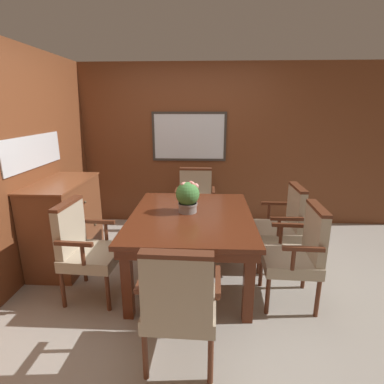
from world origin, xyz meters
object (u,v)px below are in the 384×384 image
object	(u,v)px
dining_table	(191,223)
chair_left_near	(85,246)
potted_plant	(188,196)
sideboard_cabinet	(65,223)
chair_right_near	(299,251)
chair_right_far	(283,223)
chair_head_near	(180,301)
chair_head_far	(195,199)

from	to	relation	value
dining_table	chair_left_near	size ratio (longest dim) A/B	1.62
potted_plant	sideboard_cabinet	xyz separation A→B (m)	(-1.46, 0.20, -0.41)
sideboard_cabinet	chair_right_near	bearing A→B (deg)	-14.29
chair_right_far	chair_right_near	size ratio (longest dim) A/B	1.00
chair_head_near	chair_right_near	bearing A→B (deg)	-140.72
chair_right_far	chair_right_near	xyz separation A→B (m)	(-0.03, -0.70, 0.00)
sideboard_cabinet	chair_head_far	bearing A→B (deg)	31.46
dining_table	chair_right_near	xyz separation A→B (m)	(1.02, -0.37, -0.11)
potted_plant	dining_table	bearing A→B (deg)	-60.97
chair_right_far	sideboard_cabinet	size ratio (longest dim) A/B	0.92
chair_left_near	chair_right_near	bearing A→B (deg)	-86.44
chair_right_near	potted_plant	xyz separation A→B (m)	(-1.06, 0.44, 0.38)
chair_head_far	chair_right_near	distance (m)	1.86
chair_right_near	sideboard_cabinet	xyz separation A→B (m)	(-2.52, 0.64, -0.03)
chair_left_near	dining_table	bearing A→B (deg)	-66.64
chair_right_far	chair_head_near	size ratio (longest dim) A/B	1.00
chair_right_near	sideboard_cabinet	bearing A→B (deg)	-102.02
sideboard_cabinet	chair_head_near	bearing A→B (deg)	-44.27
chair_head_near	chair_head_far	bearing A→B (deg)	-88.74
sideboard_cabinet	chair_left_near	bearing A→B (deg)	-52.38
chair_head_far	chair_right_far	distance (m)	1.35
chair_right_far	chair_right_near	world-z (taller)	same
chair_head_far	chair_head_near	bearing A→B (deg)	-90.36
dining_table	sideboard_cabinet	bearing A→B (deg)	169.66
potted_plant	chair_right_near	bearing A→B (deg)	-22.63
chair_right_far	sideboard_cabinet	xyz separation A→B (m)	(-2.54, -0.06, -0.03)
dining_table	potted_plant	world-z (taller)	potted_plant
chair_right_near	dining_table	bearing A→B (deg)	-107.59
dining_table	chair_right_near	distance (m)	1.09
dining_table	chair_head_far	bearing A→B (deg)	90.14
chair_head_near	potted_plant	bearing A→B (deg)	-87.41
dining_table	chair_left_near	world-z (taller)	chair_left_near
chair_right_far	chair_head_near	world-z (taller)	same
chair_head_far	sideboard_cabinet	bearing A→B (deg)	-148.42
chair_right_far	sideboard_cabinet	distance (m)	2.55
chair_right_far	dining_table	bearing A→B (deg)	-72.52
potted_plant	chair_head_far	bearing A→B (deg)	88.04
chair_right_far	chair_right_near	bearing A→B (deg)	-2.62
chair_left_near	sideboard_cabinet	bearing A→B (deg)	41.38
chair_head_far	chair_right_near	size ratio (longest dim) A/B	1.00
chair_head_far	chair_head_near	distance (m)	2.36
dining_table	chair_head_far	xyz separation A→B (m)	(-0.00, 1.19, -0.11)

